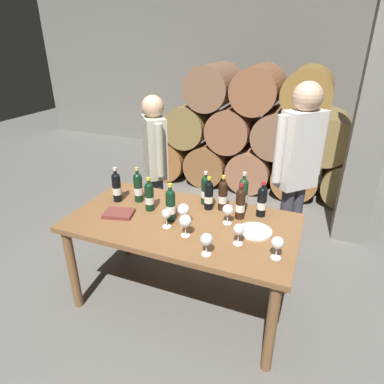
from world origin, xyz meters
name	(u,v)px	position (x,y,z in m)	size (l,w,h in m)	color
ground_plane	(183,298)	(0.00, 0.00, 0.00)	(14.00, 14.00, 0.00)	#66635E
cellar_back_wall	(278,76)	(0.00, 4.20, 1.40)	(10.00, 0.24, 2.80)	slate
barrel_stack	(255,135)	(0.00, 2.60, 0.75)	(3.12, 0.90, 1.69)	#965E30
stone_pillar	(373,119)	(1.30, 1.60, 1.30)	(0.32, 0.32, 2.60)	slate
dining_table	(182,231)	(0.00, 0.00, 0.67)	(1.70, 0.90, 0.76)	brown
wine_bottle_0	(209,195)	(0.12, 0.26, 0.88)	(0.07, 0.07, 0.27)	black
wine_bottle_1	(149,196)	(-0.31, 0.06, 0.88)	(0.07, 0.07, 0.28)	black
wine_bottle_2	(223,195)	(0.23, 0.29, 0.89)	(0.07, 0.07, 0.29)	black
wine_bottle_3	(138,187)	(-0.47, 0.17, 0.89)	(0.07, 0.07, 0.30)	black
wine_bottle_4	(262,201)	(0.53, 0.30, 0.88)	(0.07, 0.07, 0.28)	black
wine_bottle_5	(117,187)	(-0.63, 0.10, 0.89)	(0.07, 0.07, 0.30)	black
wine_bottle_6	(243,193)	(0.37, 0.36, 0.89)	(0.07, 0.07, 0.31)	#19381E
wine_bottle_7	(240,203)	(0.39, 0.20, 0.88)	(0.07, 0.07, 0.28)	black
wine_bottle_8	(205,190)	(0.06, 0.33, 0.88)	(0.07, 0.07, 0.28)	black
wine_bottle_9	(171,205)	(-0.08, -0.02, 0.89)	(0.07, 0.07, 0.30)	black
wine_glass_0	(185,221)	(0.10, -0.18, 0.87)	(0.09, 0.09, 0.16)	white
wine_glass_1	(228,210)	(0.33, 0.09, 0.87)	(0.08, 0.08, 0.15)	white
wine_glass_2	(206,240)	(0.31, -0.33, 0.87)	(0.08, 0.08, 0.15)	white
wine_glass_3	(239,230)	(0.47, -0.14, 0.87)	(0.08, 0.08, 0.15)	white
wine_glass_4	(184,210)	(0.03, -0.04, 0.87)	(0.09, 0.09, 0.16)	white
wine_glass_5	(277,243)	(0.73, -0.21, 0.87)	(0.08, 0.08, 0.15)	white
wine_glass_6	(166,214)	(-0.07, -0.12, 0.86)	(0.07, 0.07, 0.14)	white
tasting_notebook	(119,213)	(-0.49, -0.10, 0.77)	(0.22, 0.16, 0.03)	brown
serving_plate	(255,231)	(0.54, 0.04, 0.77)	(0.24, 0.24, 0.01)	white
sommelier_presenting	(298,165)	(0.73, 0.75, 1.04)	(0.37, 0.38, 1.72)	#383842
taster_seated_left	(155,160)	(-0.59, 0.72, 0.92)	(0.34, 0.40, 1.54)	#383842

